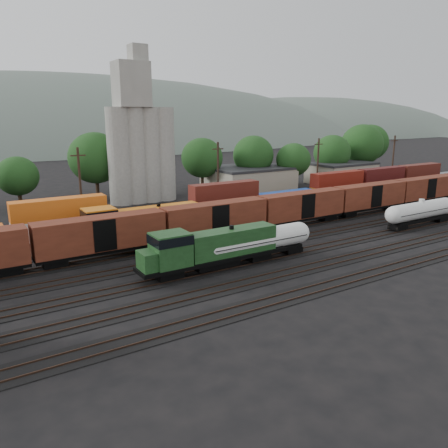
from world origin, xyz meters
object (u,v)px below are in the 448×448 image
green_locomotive (207,248)px  orange_locomotive (136,222)px  grain_silo (141,144)px  tank_car_a (257,241)px

green_locomotive → orange_locomotive: size_ratio=0.91×
green_locomotive → grain_silo: bearing=77.5°
tank_car_a → orange_locomotive: (-8.91, 15.00, 0.37)m
grain_silo → tank_car_a: bearing=-93.4°
green_locomotive → orange_locomotive: (-2.25, 15.00, 0.09)m
green_locomotive → grain_silo: 42.87m
orange_locomotive → grain_silo: (11.37, 26.00, 8.51)m
tank_car_a → grain_silo: size_ratio=0.52×
tank_car_a → orange_locomotive: 17.45m
green_locomotive → tank_car_a: green_locomotive is taller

